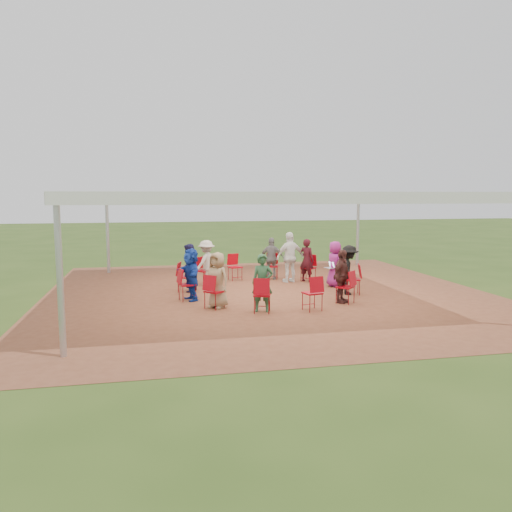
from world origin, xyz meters
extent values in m
plane|color=#314916|center=(0.00, 0.00, 0.00)|extent=(80.00, 80.00, 0.00)
plane|color=brown|center=(0.00, 0.00, 0.01)|extent=(13.00, 13.00, 0.00)
cylinder|color=#B2B2B7|center=(-5.00, -5.00, 1.50)|extent=(0.12, 0.12, 3.00)
cylinder|color=#B2B2B7|center=(-5.00, 5.00, 1.50)|extent=(0.12, 0.12, 3.00)
cylinder|color=#B2B2B7|center=(5.00, 5.00, 1.50)|extent=(0.12, 0.12, 3.00)
plane|color=white|center=(0.00, 0.00, 3.00)|extent=(10.30, 10.30, 0.00)
cube|color=white|center=(0.00, -5.15, 2.88)|extent=(10.30, 0.03, 0.24)
cube|color=white|center=(0.00, 5.15, 2.88)|extent=(10.30, 0.03, 0.24)
cube|color=white|center=(-5.15, 0.00, 2.88)|extent=(0.03, 10.30, 0.24)
cube|color=white|center=(5.15, 0.00, 2.88)|extent=(0.03, 10.30, 0.24)
imported|color=#901F77|center=(2.33, 0.56, 0.74)|extent=(0.56, 0.79, 1.46)
imported|color=#390E15|center=(1.73, 1.65, 0.74)|extent=(0.62, 0.63, 1.46)
imported|color=slate|center=(0.68, 2.30, 0.74)|extent=(0.95, 0.66, 1.46)
imported|color=#BCB3A6|center=(-1.65, 1.73, 0.74)|extent=(1.01, 0.99, 1.46)
imported|color=#1D1A42|center=(-2.30, 0.68, 0.74)|extent=(0.59, 0.80, 1.46)
imported|color=#14339A|center=(-2.33, -0.56, 0.74)|extent=(0.81, 1.44, 1.46)
imported|color=#9B805B|center=(-1.73, -1.65, 0.74)|extent=(0.78, 0.79, 1.46)
imported|color=#275030|center=(-0.68, -2.30, 0.74)|extent=(0.61, 0.49, 1.46)
imported|color=#4E2825|center=(1.65, -1.73, 0.74)|extent=(0.92, 0.91, 1.46)
imported|color=black|center=(2.30, -0.68, 0.74)|extent=(0.72, 1.04, 1.46)
imported|color=white|center=(1.15, 1.65, 0.85)|extent=(1.08, 0.72, 1.69)
torus|color=black|center=(-0.15, -0.04, 0.02)|extent=(0.30, 0.30, 0.03)
torus|color=black|center=(-0.11, -0.08, 0.02)|extent=(0.24, 0.24, 0.03)
cube|color=#B7B7BC|center=(2.11, 0.51, 0.63)|extent=(0.28, 0.35, 0.01)
cube|color=#B7B7BC|center=(2.22, 0.54, 0.73)|extent=(0.14, 0.31, 0.20)
cube|color=#CCE0FF|center=(2.21, 0.53, 0.73)|extent=(0.11, 0.27, 0.17)
camera|label=1|loc=(-3.35, -14.35, 2.95)|focal=35.00mm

